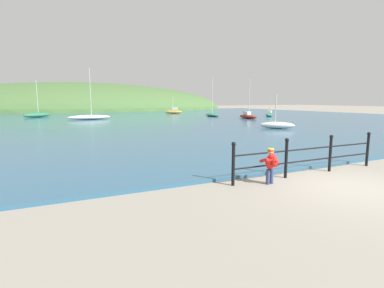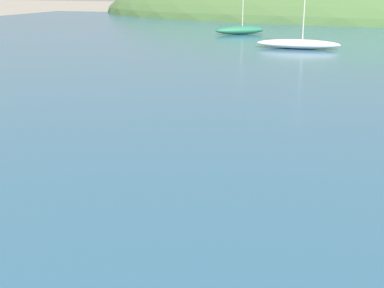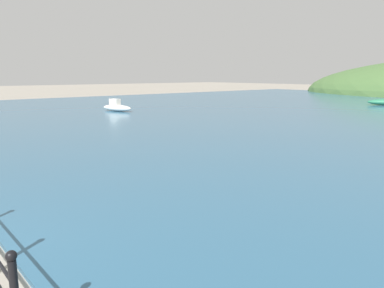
{
  "view_description": "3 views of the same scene",
  "coord_description": "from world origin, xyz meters",
  "views": [
    {
      "loc": [
        -7.27,
        -5.16,
        2.32
      ],
      "look_at": [
        -2.77,
        4.15,
        0.79
      ],
      "focal_mm": 28.0,
      "sensor_mm": 36.0,
      "label": 1
    },
    {
      "loc": [
        2.04,
        -0.55,
        3.73
      ],
      "look_at": [
        -0.92,
        7.48,
        1.13
      ],
      "focal_mm": 50.0,
      "sensor_mm": 36.0,
      "label": 2
    },
    {
      "loc": [
        6.79,
        0.62,
        3.0
      ],
      "look_at": [
        -1.22,
        7.37,
        1.05
      ],
      "focal_mm": 35.0,
      "sensor_mm": 36.0,
      "label": 3
    }
  ],
  "objects": [
    {
      "name": "water",
      "position": [
        0.0,
        32.0,
        0.05
      ],
      "size": [
        80.0,
        60.0,
        0.1
      ],
      "primitive_type": "cube",
      "color": "#2D5B7A",
      "rests_on": "ground"
    },
    {
      "name": "boat_nearest_quay",
      "position": [
        -2.95,
        30.48,
        0.38
      ],
      "size": [
        4.83,
        1.72,
        5.74
      ],
      "color": "silver",
      "rests_on": "water"
    },
    {
      "name": "far_hillside",
      "position": [
        0.0,
        65.96,
        0.0
      ],
      "size": [
        66.8,
        36.74,
        12.15
      ],
      "color": "#476B38",
      "rests_on": "ground"
    },
    {
      "name": "boat_white_sailboat",
      "position": [
        -8.4,
        37.82,
        0.42
      ],
      "size": [
        3.57,
        2.98,
        4.65
      ],
      "color": "#287551",
      "rests_on": "water"
    }
  ]
}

